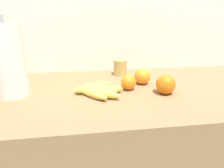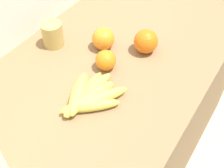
{
  "view_description": "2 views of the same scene",
  "coord_description": "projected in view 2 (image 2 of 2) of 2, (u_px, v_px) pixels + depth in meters",
  "views": [
    {
      "loc": [
        -0.24,
        -0.78,
        1.19
      ],
      "look_at": [
        -0.13,
        -0.03,
        0.91
      ],
      "focal_mm": 30.05,
      "sensor_mm": 36.0,
      "label": 1
    },
    {
      "loc": [
        -0.63,
        -0.4,
        1.53
      ],
      "look_at": [
        -0.13,
        -0.08,
        0.9
      ],
      "focal_mm": 46.75,
      "sensor_mm": 36.0,
      "label": 2
    }
  ],
  "objects": [
    {
      "name": "banana_bunch",
      "position": [
        88.0,
        97.0,
        0.85
      ],
      "size": [
        0.21,
        0.18,
        0.04
      ],
      "color": "#E2C64C",
      "rests_on": "counter"
    },
    {
      "name": "mug",
      "position": [
        53.0,
        34.0,
        1.02
      ],
      "size": [
        0.07,
        0.07,
        0.09
      ],
      "primitive_type": "cylinder",
      "color": "tan",
      "rests_on": "counter"
    },
    {
      "name": "counter",
      "position": [
        113.0,
        131.0,
        1.31
      ],
      "size": [
        1.63,
        0.65,
        0.87
      ],
      "primitive_type": "cube",
      "color": "olive",
      "rests_on": "ground"
    },
    {
      "name": "orange_front",
      "position": [
        106.0,
        60.0,
        0.94
      ],
      "size": [
        0.07,
        0.07,
        0.07
      ],
      "primitive_type": "sphere",
      "color": "orange",
      "rests_on": "counter"
    },
    {
      "name": "wall_back",
      "position": [
        46.0,
        67.0,
        1.29
      ],
      "size": [
        2.03,
        0.06,
        1.3
      ],
      "primitive_type": "cube",
      "color": "silver",
      "rests_on": "ground"
    },
    {
      "name": "orange_center",
      "position": [
        146.0,
        41.0,
        0.99
      ],
      "size": [
        0.08,
        0.08,
        0.08
      ],
      "primitive_type": "sphere",
      "color": "orange",
      "rests_on": "counter"
    },
    {
      "name": "orange_far_right",
      "position": [
        103.0,
        39.0,
        1.01
      ],
      "size": [
        0.08,
        0.08,
        0.08
      ],
      "primitive_type": "sphere",
      "color": "orange",
      "rests_on": "counter"
    }
  ]
}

